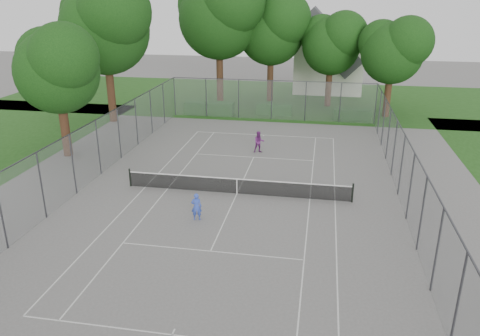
% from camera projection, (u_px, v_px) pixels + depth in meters
% --- Properties ---
extents(ground, '(120.00, 120.00, 0.00)m').
position_uv_depth(ground, '(237.00, 194.00, 26.56)').
color(ground, slate).
rests_on(ground, ground).
extents(grass_far, '(60.00, 20.00, 0.00)m').
position_uv_depth(grass_far, '(281.00, 98.00, 50.52)').
color(grass_far, '#1E4B15').
rests_on(grass_far, ground).
extents(court_markings, '(11.03, 23.83, 0.01)m').
position_uv_depth(court_markings, '(237.00, 194.00, 26.56)').
color(court_markings, silver).
rests_on(court_markings, ground).
extents(tennis_net, '(12.87, 0.10, 1.10)m').
position_uv_depth(tennis_net, '(237.00, 186.00, 26.38)').
color(tennis_net, black).
rests_on(tennis_net, ground).
extents(perimeter_fence, '(18.08, 34.08, 3.52)m').
position_uv_depth(perimeter_fence, '(237.00, 164.00, 25.93)').
color(perimeter_fence, '#38383D').
rests_on(perimeter_fence, ground).
extents(tree_far_left, '(9.08, 8.29, 13.05)m').
position_uv_depth(tree_far_left, '(220.00, 12.00, 45.56)').
color(tree_far_left, '#3D2316').
rests_on(tree_far_left, ground).
extents(tree_far_midleft, '(7.64, 6.98, 10.99)m').
position_uv_depth(tree_far_midleft, '(272.00, 26.00, 46.85)').
color(tree_far_midleft, '#3D2316').
rests_on(tree_far_midleft, ground).
extents(tree_far_midright, '(6.43, 5.87, 9.24)m').
position_uv_depth(tree_far_midright, '(332.00, 41.00, 45.01)').
color(tree_far_midright, '#3D2316').
rests_on(tree_far_midright, ground).
extents(tree_far_right, '(6.25, 5.70, 8.98)m').
position_uv_depth(tree_far_right, '(394.00, 48.00, 41.00)').
color(tree_far_right, '#3D2316').
rests_on(tree_far_right, ground).
extents(tree_side_back, '(8.54, 7.80, 12.28)m').
position_uv_depth(tree_side_back, '(105.00, 22.00, 38.60)').
color(tree_side_back, '#3D2316').
rests_on(tree_side_back, ground).
extents(tree_side_front, '(6.33, 5.78, 9.10)m').
position_uv_depth(tree_side_front, '(57.00, 65.00, 30.64)').
color(tree_side_front, '#3D2316').
rests_on(tree_side_front, ground).
extents(hedge_left, '(4.57, 1.37, 1.14)m').
position_uv_depth(hedge_left, '(209.00, 108.00, 43.87)').
color(hedge_left, '#1C4E19').
rests_on(hedge_left, ground).
extents(hedge_mid, '(3.26, 0.93, 1.03)m').
position_uv_depth(hedge_mid, '(274.00, 109.00, 43.65)').
color(hedge_mid, '#1C4E19').
rests_on(hedge_mid, ground).
extents(hedge_right, '(3.30, 1.21, 0.99)m').
position_uv_depth(hedge_right, '(352.00, 114.00, 41.95)').
color(hedge_right, '#1C4E19').
rests_on(hedge_right, ground).
extents(house, '(7.49, 5.81, 9.33)m').
position_uv_depth(house, '(329.00, 58.00, 52.93)').
color(house, silver).
rests_on(house, ground).
extents(girl_player, '(0.58, 0.44, 1.43)m').
position_uv_depth(girl_player, '(196.00, 207.00, 23.31)').
color(girl_player, blue).
rests_on(girl_player, ground).
extents(woman_player, '(0.90, 0.79, 1.55)m').
position_uv_depth(woman_player, '(259.00, 142.00, 33.23)').
color(woman_player, '#732776').
rests_on(woman_player, ground).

